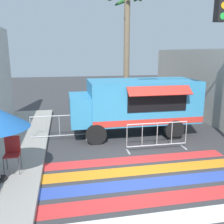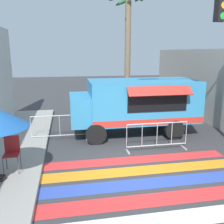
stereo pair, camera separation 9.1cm
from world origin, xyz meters
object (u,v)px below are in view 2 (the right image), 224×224
(palm_tree, at_px, (127,27))
(barricade_front, at_px, (157,136))
(barricade_side, at_px, (60,128))
(folding_chair, at_px, (12,150))
(food_truck, at_px, (133,102))

(palm_tree, bearing_deg, barricade_front, -93.74)
(barricade_side, bearing_deg, folding_chair, -114.43)
(barricade_side, bearing_deg, food_truck, 4.30)
(barricade_front, xyz_separation_m, palm_tree, (0.42, 6.38, 4.30))
(food_truck, distance_m, barricade_side, 3.20)
(folding_chair, xyz_separation_m, palm_tree, (5.11, 7.42, 4.05))
(folding_chair, xyz_separation_m, barricade_side, (1.26, 2.76, -0.25))
(food_truck, bearing_deg, barricade_side, -175.70)
(food_truck, relative_size, barricade_side, 2.37)
(folding_chair, relative_size, palm_tree, 0.14)
(food_truck, bearing_deg, barricade_front, -79.37)
(food_truck, relative_size, barricade_front, 2.35)
(barricade_front, distance_m, barricade_side, 3.84)
(folding_chair, distance_m, barricade_side, 3.05)
(folding_chair, relative_size, barricade_side, 0.45)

